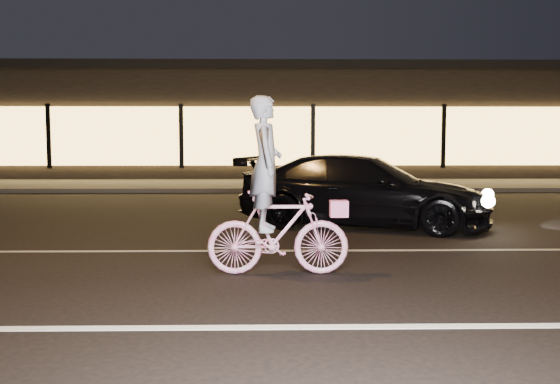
{
  "coord_description": "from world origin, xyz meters",
  "views": [
    {
      "loc": [
        -1.54,
        -6.58,
        1.59
      ],
      "look_at": [
        -1.4,
        0.6,
        0.95
      ],
      "focal_mm": 40.0,
      "sensor_mm": 36.0,
      "label": 1
    }
  ],
  "objects": [
    {
      "name": "ground",
      "position": [
        0.0,
        0.0,
        0.0
      ],
      "size": [
        90.0,
        90.0,
        0.0
      ],
      "primitive_type": "plane",
      "color": "black",
      "rests_on": "ground"
    },
    {
      "name": "lane_stripe_near",
      "position": [
        0.0,
        -1.5,
        0.0
      ],
      "size": [
        60.0,
        0.12,
        0.01
      ],
      "primitive_type": "cube",
      "color": "silver",
      "rests_on": "ground"
    },
    {
      "name": "lane_stripe_far",
      "position": [
        0.0,
        2.0,
        0.0
      ],
      "size": [
        60.0,
        0.1,
        0.01
      ],
      "primitive_type": "cube",
      "color": "gray",
      "rests_on": "ground"
    },
    {
      "name": "sidewalk",
      "position": [
        0.0,
        13.0,
        0.06
      ],
      "size": [
        30.0,
        4.0,
        0.12
      ],
      "primitive_type": "cube",
      "color": "#383533",
      "rests_on": "ground"
    },
    {
      "name": "storefront",
      "position": [
        0.0,
        18.97,
        2.15
      ],
      "size": [
        25.4,
        8.42,
        4.2
      ],
      "color": "black",
      "rests_on": "ground"
    },
    {
      "name": "cyclist",
      "position": [
        -1.46,
        0.51,
        0.73
      ],
      "size": [
        1.63,
        0.56,
        2.05
      ],
      "rotation": [
        0.0,
        0.0,
        1.57
      ],
      "color": "#FC3A91",
      "rests_on": "ground"
    },
    {
      "name": "sedan",
      "position": [
        0.14,
        4.29,
        0.63
      ],
      "size": [
        4.7,
        3.1,
        1.27
      ],
      "rotation": [
        0.0,
        0.0,
        1.24
      ],
      "color": "black",
      "rests_on": "ground"
    }
  ]
}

